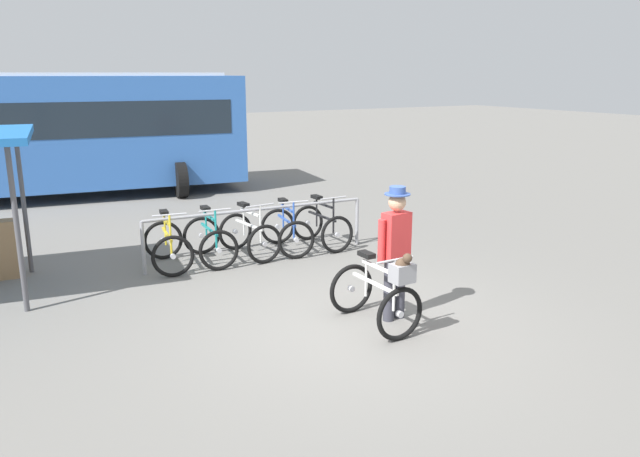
{
  "coord_description": "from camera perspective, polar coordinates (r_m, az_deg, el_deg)",
  "views": [
    {
      "loc": [
        -3.95,
        -6.05,
        3.07
      ],
      "look_at": [
        0.09,
        1.05,
        1.0
      ],
      "focal_mm": 34.56,
      "sensor_mm": 36.0,
      "label": 1
    }
  ],
  "objects": [
    {
      "name": "racked_bike_blue",
      "position": [
        10.85,
        -3.1,
        -0.22
      ],
      "size": [
        0.81,
        1.17,
        0.97
      ],
      "color": "black",
      "rests_on": "ground"
    },
    {
      "name": "racked_bike_yellow",
      "position": [
        10.21,
        -13.92,
        -1.55
      ],
      "size": [
        0.8,
        1.18,
        0.97
      ],
      "color": "black",
      "rests_on": "ground"
    },
    {
      "name": "racked_bike_teal",
      "position": [
        10.38,
        -10.17,
        -1.09
      ],
      "size": [
        0.73,
        1.16,
        0.98
      ],
      "color": "black",
      "rests_on": "ground"
    },
    {
      "name": "ground_plane",
      "position": [
        7.85,
        3.24,
        -8.82
      ],
      "size": [
        80.0,
        80.0,
        0.0
      ],
      "primitive_type": "plane",
      "color": "slate"
    },
    {
      "name": "person_with_featured_bike",
      "position": [
        7.75,
        7.02,
        -1.78
      ],
      "size": [
        0.53,
        0.32,
        1.72
      ],
      "color": "#383842",
      "rests_on": "ground"
    },
    {
      "name": "racked_bike_black",
      "position": [
        11.15,
        0.18,
        0.19
      ],
      "size": [
        0.69,
        1.13,
        0.97
      ],
      "color": "black",
      "rests_on": "ground"
    },
    {
      "name": "racked_bike_white",
      "position": [
        10.6,
        -6.56,
        -0.65
      ],
      "size": [
        0.77,
        1.15,
        0.97
      ],
      "color": "black",
      "rests_on": "ground"
    },
    {
      "name": "featured_bicycle",
      "position": [
        7.55,
        5.62,
        -5.85
      ],
      "size": [
        0.68,
        1.21,
        1.09
      ],
      "color": "black",
      "rests_on": "ground"
    },
    {
      "name": "bike_rack_rail",
      "position": [
        10.39,
        -5.72,
        0.89
      ],
      "size": [
        3.91,
        0.22,
        0.88
      ],
      "color": "#99999E",
      "rests_on": "ground"
    },
    {
      "name": "bus_distant",
      "position": [
        16.83,
        -24.82,
        8.39
      ],
      "size": [
        10.24,
        4.24,
        3.08
      ],
      "color": "#3366B7",
      "rests_on": "ground"
    }
  ]
}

